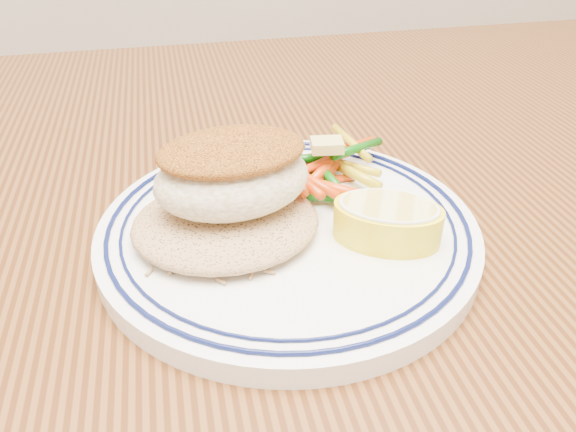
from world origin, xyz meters
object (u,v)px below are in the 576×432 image
(plate, at_px, (288,229))
(vegetable_pile, at_px, (323,169))
(rice_pilaf, at_px, (226,218))
(fish_fillet, at_px, (232,172))
(lemon_wedge, at_px, (387,220))
(dining_table, at_px, (223,328))

(plate, bearing_deg, vegetable_pile, 50.22)
(vegetable_pile, bearing_deg, plate, -129.78)
(rice_pilaf, height_order, fish_fillet, fish_fillet)
(rice_pilaf, height_order, lemon_wedge, lemon_wedge)
(rice_pilaf, relative_size, fish_fillet, 1.15)
(rice_pilaf, xyz_separation_m, vegetable_pile, (0.08, 0.05, 0.00))
(rice_pilaf, bearing_deg, plate, 4.88)
(dining_table, xyz_separation_m, plate, (0.05, -0.03, 0.11))
(vegetable_pile, height_order, lemon_wedge, vegetable_pile)
(vegetable_pile, bearing_deg, lemon_wedge, -74.38)
(dining_table, height_order, plate, plate)
(plate, relative_size, lemon_wedge, 3.02)
(fish_fillet, relative_size, vegetable_pile, 1.00)
(plate, height_order, rice_pilaf, rice_pilaf)
(fish_fillet, height_order, lemon_wedge, fish_fillet)
(lemon_wedge, bearing_deg, rice_pilaf, 163.63)
(vegetable_pile, distance_m, lemon_wedge, 0.08)
(dining_table, distance_m, rice_pilaf, 0.13)
(dining_table, xyz_separation_m, lemon_wedge, (0.10, -0.06, 0.13))
(plate, relative_size, vegetable_pile, 2.41)
(vegetable_pile, relative_size, lemon_wedge, 1.25)
(dining_table, relative_size, lemon_wedge, 17.95)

